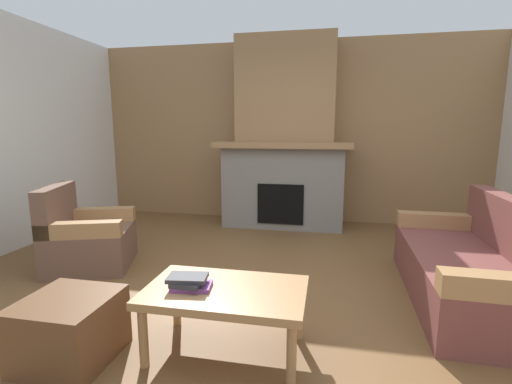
{
  "coord_description": "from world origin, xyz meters",
  "views": [
    {
      "loc": [
        0.63,
        -2.63,
        1.41
      ],
      "look_at": [
        -0.05,
        0.75,
        0.8
      ],
      "focal_mm": 25.31,
      "sensor_mm": 36.0,
      "label": 1
    }
  ],
  "objects_px": {
    "armchair": "(86,239)",
    "coffee_table": "(226,296)",
    "fireplace": "(284,146)",
    "couch": "(473,268)",
    "ottoman": "(70,329)"
  },
  "relations": [
    {
      "from": "couch",
      "to": "coffee_table",
      "type": "distance_m",
      "value": 2.09
    },
    {
      "from": "fireplace",
      "to": "armchair",
      "type": "xyz_separation_m",
      "value": [
        -1.78,
        -2.1,
        -0.87
      ]
    },
    {
      "from": "ottoman",
      "to": "fireplace",
      "type": "bearing_deg",
      "value": 75.68
    },
    {
      "from": "fireplace",
      "to": "couch",
      "type": "bearing_deg",
      "value": -49.83
    },
    {
      "from": "fireplace",
      "to": "couch",
      "type": "height_order",
      "value": "fireplace"
    },
    {
      "from": "fireplace",
      "to": "ottoman",
      "type": "distance_m",
      "value": 3.73
    },
    {
      "from": "fireplace",
      "to": "armchair",
      "type": "relative_size",
      "value": 2.8
    },
    {
      "from": "fireplace",
      "to": "armchair",
      "type": "distance_m",
      "value": 2.89
    },
    {
      "from": "couch",
      "to": "coffee_table",
      "type": "bearing_deg",
      "value": -149.38
    },
    {
      "from": "armchair",
      "to": "coffee_table",
      "type": "relative_size",
      "value": 0.97
    },
    {
      "from": "fireplace",
      "to": "ottoman",
      "type": "bearing_deg",
      "value": -104.32
    },
    {
      "from": "fireplace",
      "to": "couch",
      "type": "relative_size",
      "value": 1.48
    },
    {
      "from": "couch",
      "to": "armchair",
      "type": "xyz_separation_m",
      "value": [
        -3.61,
        0.06,
        0.01
      ]
    },
    {
      "from": "couch",
      "to": "armchair",
      "type": "relative_size",
      "value": 1.89
    },
    {
      "from": "couch",
      "to": "ottoman",
      "type": "relative_size",
      "value": 3.51
    }
  ]
}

